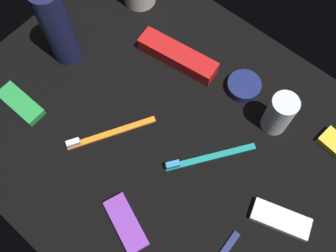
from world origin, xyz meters
TOP-DOWN VIEW (x-y plane):
  - ground_plane at (0.00, 0.00)cm, footprint 84.00×64.00cm
  - lotion_bottle at (28.28, -0.49)cm, footprint 5.92×5.92cm
  - deodorant_stick at (-14.80, -14.95)cm, footprint 5.09×5.09cm
  - toothbrush_teal at (-9.01, -0.34)cm, footprint 11.29×15.44cm
  - toothbrush_orange at (8.81, 8.40)cm, footprint 9.97×16.22cm
  - toothpaste_box_red at (9.29, -14.06)cm, footprint 18.04×6.80cm
  - snack_bar_white at (-26.39, -0.29)cm, footprint 11.13×7.02cm
  - snack_bar_purple at (-5.94, 18.44)cm, footprint 11.14×7.31cm
  - snack_bar_green at (26.57, 14.82)cm, footprint 10.40×4.01cm
  - cream_tin_left at (-5.50, -17.61)cm, footprint 6.98×6.98cm

SIDE VIEW (x-z plane):
  - ground_plane at x=0.00cm, z-range -1.20..0.00cm
  - toothbrush_teal at x=-9.01cm, z-range -0.44..1.66cm
  - toothbrush_orange at x=8.81cm, z-range -0.44..1.66cm
  - snack_bar_white at x=-26.39cm, z-range 0.00..1.50cm
  - snack_bar_purple at x=-5.94cm, z-range 0.00..1.50cm
  - snack_bar_green at x=26.57cm, z-range 0.00..1.50cm
  - cream_tin_left at x=-5.50cm, z-range 0.00..1.96cm
  - toothpaste_box_red at x=9.29cm, z-range 0.00..3.20cm
  - deodorant_stick at x=-14.80cm, z-range 0.00..9.48cm
  - lotion_bottle at x=28.28cm, z-range -1.18..20.42cm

